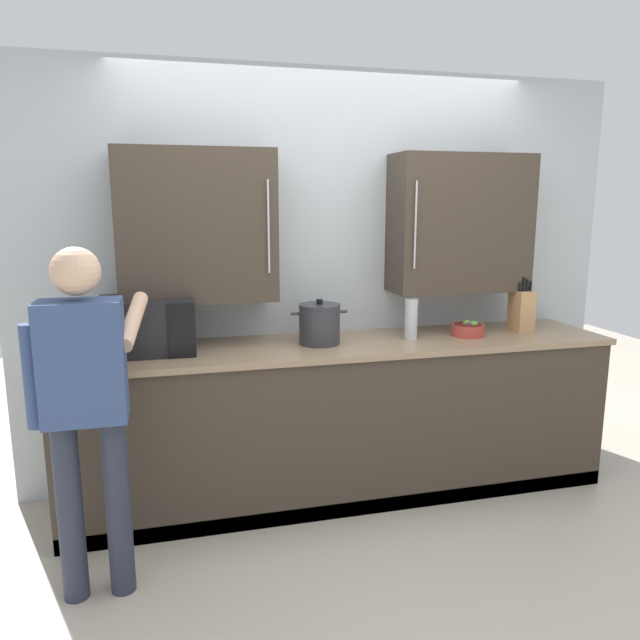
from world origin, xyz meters
name	(u,v)px	position (x,y,z in m)	size (l,w,h in m)	color
ground_plane	(396,578)	(0.00, 0.00, 0.00)	(9.80, 9.80, 0.00)	#B7AD99
back_wall_tiled	(329,262)	(0.00, 1.20, 1.38)	(3.78, 0.44, 2.53)	#B2BCC1
counter_unit	(342,419)	(0.00, 0.90, 0.47)	(3.22, 0.66, 0.94)	#3D3328
microwave_oven	(142,326)	(-1.12, 0.93, 1.09)	(0.63, 0.71, 0.30)	black
thermos_flask	(411,319)	(0.42, 0.88, 1.06)	(0.08, 0.08, 0.24)	#B7BABF
stock_pot	(319,324)	(-0.14, 0.90, 1.05)	(0.34, 0.24, 0.26)	#2D2D33
knife_block	(521,311)	(1.18, 0.92, 1.07)	(0.11, 0.15, 0.35)	tan
fruit_bowl	(468,329)	(0.79, 0.88, 0.98)	(0.20, 0.20, 0.10)	#AD3D33
person_figure	(86,396)	(-1.33, 0.24, 0.93)	(0.50, 0.51, 1.56)	#282D3D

